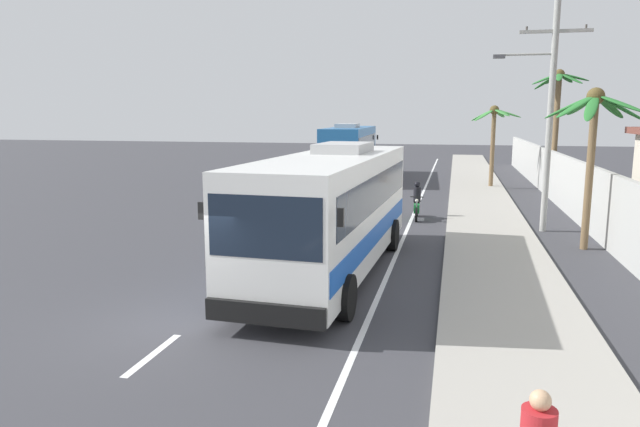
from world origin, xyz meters
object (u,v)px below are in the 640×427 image
object	(u,v)px
motorcycle_beside_bus	(417,204)
palm_nearest	(557,106)
utility_pole_mid	(549,106)
coach_bus_foreground	(333,207)
coach_bus_far_lane	(350,150)
palm_third	(494,127)
palm_second	(594,126)

from	to	relation	value
motorcycle_beside_bus	palm_nearest	bearing A→B (deg)	53.69
utility_pole_mid	coach_bus_foreground	bearing A→B (deg)	-131.16
coach_bus_far_lane	motorcycle_beside_bus	world-z (taller)	coach_bus_far_lane
coach_bus_far_lane	motorcycle_beside_bus	distance (m)	16.25
palm_nearest	palm_third	xyz separation A→B (m)	(-3.16, 2.38, -1.18)
coach_bus_far_lane	palm_third	size ratio (longest dim) A/B	2.33
motorcycle_beside_bus	palm_third	bearing A→B (deg)	72.26
palm_third	coach_bus_far_lane	bearing A→B (deg)	160.73
coach_bus_foreground	palm_second	bearing A→B (deg)	31.54
coach_bus_foreground	coach_bus_far_lane	size ratio (longest dim) A/B	0.92
coach_bus_foreground	coach_bus_far_lane	bearing A→B (deg)	99.14
motorcycle_beside_bus	coach_bus_far_lane	bearing A→B (deg)	110.66
coach_bus_far_lane	palm_nearest	bearing A→B (deg)	-24.25
motorcycle_beside_bus	palm_nearest	size ratio (longest dim) A/B	0.28
utility_pole_mid	palm_third	world-z (taller)	utility_pole_mid
utility_pole_mid	palm_nearest	distance (m)	11.22
coach_bus_far_lane	utility_pole_mid	distance (m)	20.01
palm_nearest	palm_third	bearing A→B (deg)	143.01
palm_second	palm_third	size ratio (longest dim) A/B	1.06
palm_second	coach_bus_far_lane	bearing A→B (deg)	120.53
coach_bus_far_lane	palm_second	xyz separation A→B (m)	(11.60, -19.67, 2.10)
motorcycle_beside_bus	palm_nearest	distance (m)	12.49
palm_nearest	palm_second	xyz separation A→B (m)	(-1.05, -13.97, -0.83)
palm_second	palm_third	distance (m)	16.49
palm_nearest	palm_second	size ratio (longest dim) A/B	1.30
palm_second	palm_third	world-z (taller)	palm_second
coach_bus_foreground	palm_third	world-z (taller)	palm_third
coach_bus_foreground	palm_nearest	world-z (taller)	palm_nearest
coach_bus_foreground	palm_second	world-z (taller)	palm_second
palm_nearest	palm_second	bearing A→B (deg)	-94.31
motorcycle_beside_bus	palm_second	size ratio (longest dim) A/B	0.37
coach_bus_foreground	palm_third	xyz separation A→B (m)	(5.57, 21.06, 1.88)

